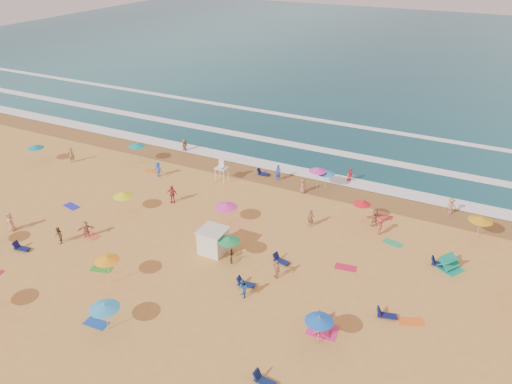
% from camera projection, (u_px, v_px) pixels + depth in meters
% --- Properties ---
extents(ground, '(220.00, 220.00, 0.00)m').
position_uv_depth(ground, '(208.00, 230.00, 44.79)').
color(ground, gold).
rests_on(ground, ground).
extents(ocean, '(220.00, 140.00, 0.18)m').
position_uv_depth(ocean, '(407.00, 52.00, 111.15)').
color(ocean, '#0C4756').
rests_on(ocean, ground).
extents(wet_sand, '(220.00, 220.00, 0.00)m').
position_uv_depth(wet_sand, '(268.00, 176.00, 54.66)').
color(wet_sand, olive).
rests_on(wet_sand, ground).
extents(surf_foam, '(200.00, 18.70, 0.05)m').
position_uv_depth(surf_foam, '(299.00, 148.00, 61.58)').
color(surf_foam, white).
rests_on(surf_foam, ground).
extents(cabana, '(2.00, 2.00, 2.00)m').
position_uv_depth(cabana, '(213.00, 241.00, 41.37)').
color(cabana, white).
rests_on(cabana, ground).
extents(cabana_roof, '(2.20, 2.20, 0.12)m').
position_uv_depth(cabana_roof, '(213.00, 230.00, 40.88)').
color(cabana_roof, silver).
rests_on(cabana_roof, cabana).
extents(bicycle, '(1.38, 1.88, 0.94)m').
position_uv_depth(bicycle, '(232.00, 254.00, 40.62)').
color(bicycle, black).
rests_on(bicycle, ground).
extents(lifeguard_stand, '(1.20, 1.20, 2.10)m').
position_uv_depth(lifeguard_stand, '(222.00, 172.00, 53.17)').
color(lifeguard_stand, white).
rests_on(lifeguard_stand, ground).
extents(beach_umbrellas, '(59.27, 31.28, 0.82)m').
position_uv_depth(beach_umbrellas, '(231.00, 221.00, 42.26)').
color(beach_umbrellas, teal).
rests_on(beach_umbrellas, ground).
extents(loungers, '(38.08, 28.11, 0.34)m').
position_uv_depth(loungers, '(226.00, 265.00, 39.81)').
color(loungers, '#0F164C').
rests_on(loungers, ground).
extents(towels, '(34.81, 24.20, 0.03)m').
position_uv_depth(towels, '(201.00, 246.00, 42.51)').
color(towels, '#C71846').
rests_on(towels, ground).
extents(popup_tents, '(8.86, 13.35, 1.20)m').
position_uv_depth(popup_tents, '(392.00, 290.00, 36.39)').
color(popup_tents, '#E0317E').
rests_on(popup_tents, ground).
extents(beachgoers, '(41.90, 24.03, 2.09)m').
position_uv_depth(beachgoers, '(239.00, 201.00, 47.95)').
color(beachgoers, '#2567AE').
rests_on(beachgoers, ground).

